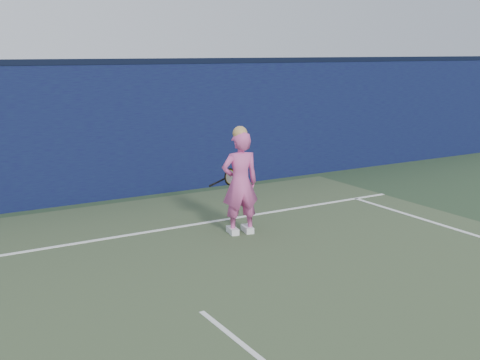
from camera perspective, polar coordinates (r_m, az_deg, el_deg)
ground at (r=5.81m, az=1.00°, el=-15.99°), size 80.00×80.00×0.00m
backstop_wall at (r=11.29m, az=-16.61°, el=4.05°), size 24.00×0.40×2.50m
wall_cap at (r=11.19m, az=-17.02°, el=10.65°), size 24.00×0.42×0.10m
player at (r=9.06m, az=0.00°, el=-0.25°), size 0.63×0.48×1.65m
racket at (r=9.50m, az=-1.08°, el=0.25°), size 0.53×0.15×0.28m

